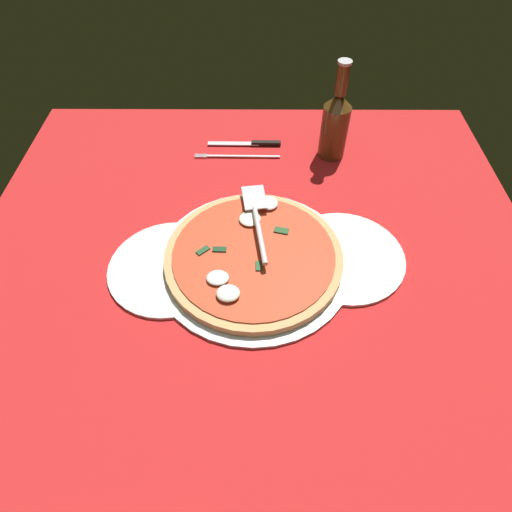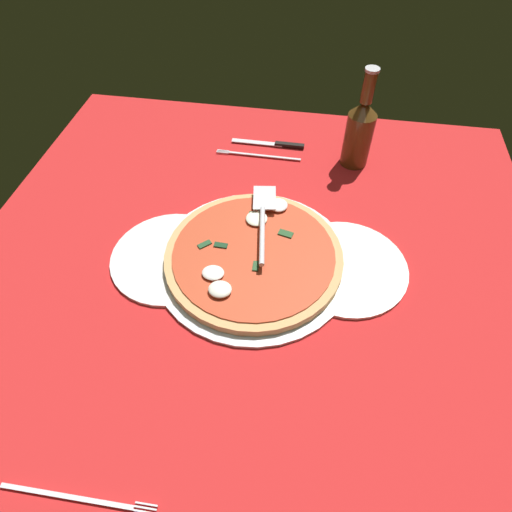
# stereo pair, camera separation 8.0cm
# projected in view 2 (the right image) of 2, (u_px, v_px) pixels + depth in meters

# --- Properties ---
(ground_plane) EXTENTS (1.12, 1.12, 0.01)m
(ground_plane) POSITION_uv_depth(u_px,v_px,m) (252.00, 271.00, 0.81)
(ground_plane) COLOR red
(checker_pattern) EXTENTS (1.12, 1.12, 0.00)m
(checker_pattern) POSITION_uv_depth(u_px,v_px,m) (252.00, 269.00, 0.81)
(checker_pattern) COLOR silver
(checker_pattern) RESTS_ON ground_plane
(pizza_pan) EXTENTS (0.37, 0.37, 0.01)m
(pizza_pan) POSITION_uv_depth(u_px,v_px,m) (256.00, 261.00, 0.82)
(pizza_pan) COLOR silver
(pizza_pan) RESTS_ON ground_plane
(dinner_plate_left) EXTENTS (0.23, 0.23, 0.01)m
(dinner_plate_left) POSITION_uv_depth(u_px,v_px,m) (172.00, 256.00, 0.83)
(dinner_plate_left) COLOR silver
(dinner_plate_left) RESTS_ON ground_plane
(dinner_plate_right) EXTENTS (0.23, 0.23, 0.01)m
(dinner_plate_right) POSITION_uv_depth(u_px,v_px,m) (346.00, 267.00, 0.81)
(dinner_plate_right) COLOR white
(dinner_plate_right) RESTS_ON ground_plane
(pizza) EXTENTS (0.34, 0.34, 0.03)m
(pizza) POSITION_uv_depth(u_px,v_px,m) (256.00, 256.00, 0.81)
(pizza) COLOR tan
(pizza) RESTS_ON pizza_pan
(pizza_server) EXTENTS (0.06, 0.22, 0.01)m
(pizza_server) POSITION_uv_depth(u_px,v_px,m) (262.00, 219.00, 0.83)
(pizza_server) COLOR silver
(pizza_server) RESTS_ON pizza
(place_setting_far) EXTENTS (0.21, 0.11, 0.01)m
(place_setting_far) POSITION_uv_depth(u_px,v_px,m) (267.00, 151.00, 1.05)
(place_setting_far) COLOR white
(place_setting_far) RESTS_ON ground_plane
(beer_bottle) EXTENTS (0.06, 0.06, 0.23)m
(beer_bottle) POSITION_uv_depth(u_px,v_px,m) (359.00, 131.00, 0.95)
(beer_bottle) COLOR #523514
(beer_bottle) RESTS_ON ground_plane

